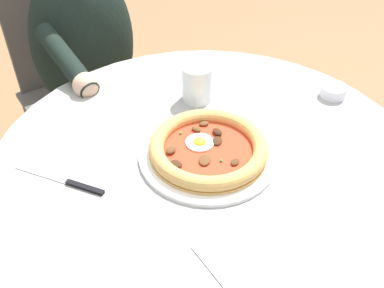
{
  "coord_description": "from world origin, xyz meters",
  "views": [
    {
      "loc": [
        -0.72,
        0.02,
        1.38
      ],
      "look_at": [
        0.01,
        0.04,
        0.76
      ],
      "focal_mm": 40.43,
      "sensor_mm": 36.0,
      "label": 1
    }
  ],
  "objects_px": {
    "water_glass": "(197,86)",
    "diner_person": "(93,97)",
    "ramekin_capers": "(333,91)",
    "dining_table": "(206,206)",
    "pizza_on_plate": "(207,149)",
    "fork_utensil": "(224,284)",
    "cafe_chair_diner": "(78,80)",
    "steak_knife": "(72,183)"
  },
  "relations": [
    {
      "from": "pizza_on_plate",
      "to": "diner_person",
      "type": "distance_m",
      "value": 0.74
    },
    {
      "from": "ramekin_capers",
      "to": "diner_person",
      "type": "distance_m",
      "value": 0.84
    },
    {
      "from": "ramekin_capers",
      "to": "fork_utensil",
      "type": "distance_m",
      "value": 0.64
    },
    {
      "from": "water_glass",
      "to": "fork_utensil",
      "type": "relative_size",
      "value": 0.62
    },
    {
      "from": "diner_person",
      "to": "cafe_chair_diner",
      "type": "height_order",
      "value": "diner_person"
    },
    {
      "from": "dining_table",
      "to": "ramekin_capers",
      "type": "distance_m",
      "value": 0.45
    },
    {
      "from": "pizza_on_plate",
      "to": "water_glass",
      "type": "xyz_separation_m",
      "value": [
        0.22,
        0.02,
        0.02
      ]
    },
    {
      "from": "water_glass",
      "to": "cafe_chair_diner",
      "type": "xyz_separation_m",
      "value": [
        0.47,
        0.46,
        -0.28
      ]
    },
    {
      "from": "steak_knife",
      "to": "fork_utensil",
      "type": "distance_m",
      "value": 0.38
    },
    {
      "from": "dining_table",
      "to": "pizza_on_plate",
      "type": "xyz_separation_m",
      "value": [
        -0.01,
        0.0,
        0.19
      ]
    },
    {
      "from": "cafe_chair_diner",
      "to": "pizza_on_plate",
      "type": "bearing_deg",
      "value": -145.34
    },
    {
      "from": "pizza_on_plate",
      "to": "fork_utensil",
      "type": "bearing_deg",
      "value": -175.41
    },
    {
      "from": "water_glass",
      "to": "steak_knife",
      "type": "bearing_deg",
      "value": 141.09
    },
    {
      "from": "water_glass",
      "to": "diner_person",
      "type": "distance_m",
      "value": 0.58
    },
    {
      "from": "water_glass",
      "to": "fork_utensil",
      "type": "xyz_separation_m",
      "value": [
        -0.55,
        -0.05,
        -0.04
      ]
    },
    {
      "from": "ramekin_capers",
      "to": "diner_person",
      "type": "bearing_deg",
      "value": 65.76
    },
    {
      "from": "fork_utensil",
      "to": "diner_person",
      "type": "relative_size",
      "value": 0.13
    },
    {
      "from": "ramekin_capers",
      "to": "diner_person",
      "type": "xyz_separation_m",
      "value": [
        0.33,
        0.73,
        -0.25
      ]
    },
    {
      "from": "ramekin_capers",
      "to": "fork_utensil",
      "type": "xyz_separation_m",
      "value": [
        -0.57,
        0.31,
        -0.01
      ]
    },
    {
      "from": "fork_utensil",
      "to": "diner_person",
      "type": "xyz_separation_m",
      "value": [
        0.9,
        0.42,
        -0.24
      ]
    },
    {
      "from": "fork_utensil",
      "to": "pizza_on_plate",
      "type": "bearing_deg",
      "value": 4.59
    },
    {
      "from": "dining_table",
      "to": "fork_utensil",
      "type": "height_order",
      "value": "fork_utensil"
    },
    {
      "from": "pizza_on_plate",
      "to": "steak_knife",
      "type": "xyz_separation_m",
      "value": [
        -0.09,
        0.28,
        -0.02
      ]
    },
    {
      "from": "pizza_on_plate",
      "to": "water_glass",
      "type": "height_order",
      "value": "water_glass"
    },
    {
      "from": "steak_knife",
      "to": "water_glass",
      "type": "bearing_deg",
      "value": -38.91
    },
    {
      "from": "diner_person",
      "to": "cafe_chair_diner",
      "type": "xyz_separation_m",
      "value": [
        0.12,
        0.08,
        -0.0
      ]
    },
    {
      "from": "pizza_on_plate",
      "to": "steak_knife",
      "type": "height_order",
      "value": "pizza_on_plate"
    },
    {
      "from": "fork_utensil",
      "to": "diner_person",
      "type": "distance_m",
      "value": 1.02
    },
    {
      "from": "pizza_on_plate",
      "to": "diner_person",
      "type": "relative_size",
      "value": 0.27
    },
    {
      "from": "fork_utensil",
      "to": "cafe_chair_diner",
      "type": "bearing_deg",
      "value": 26.48
    },
    {
      "from": "pizza_on_plate",
      "to": "steak_knife",
      "type": "relative_size",
      "value": 1.5
    },
    {
      "from": "diner_person",
      "to": "dining_table",
      "type": "bearing_deg",
      "value": -144.78
    },
    {
      "from": "dining_table",
      "to": "fork_utensil",
      "type": "xyz_separation_m",
      "value": [
        -0.33,
        -0.02,
        0.17
      ]
    },
    {
      "from": "water_glass",
      "to": "diner_person",
      "type": "relative_size",
      "value": 0.08
    },
    {
      "from": "diner_person",
      "to": "steak_knife",
      "type": "bearing_deg",
      "value": -169.97
    },
    {
      "from": "diner_person",
      "to": "cafe_chair_diner",
      "type": "relative_size",
      "value": 1.39
    },
    {
      "from": "pizza_on_plate",
      "to": "cafe_chair_diner",
      "type": "height_order",
      "value": "cafe_chair_diner"
    },
    {
      "from": "water_glass",
      "to": "dining_table",
      "type": "bearing_deg",
      "value": -173.03
    },
    {
      "from": "water_glass",
      "to": "diner_person",
      "type": "xyz_separation_m",
      "value": [
        0.35,
        0.38,
        -0.28
      ]
    },
    {
      "from": "fork_utensil",
      "to": "ramekin_capers",
      "type": "bearing_deg",
      "value": -28.75
    },
    {
      "from": "pizza_on_plate",
      "to": "water_glass",
      "type": "relative_size",
      "value": 3.22
    },
    {
      "from": "steak_knife",
      "to": "ramekin_capers",
      "type": "bearing_deg",
      "value": -61.21
    }
  ]
}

